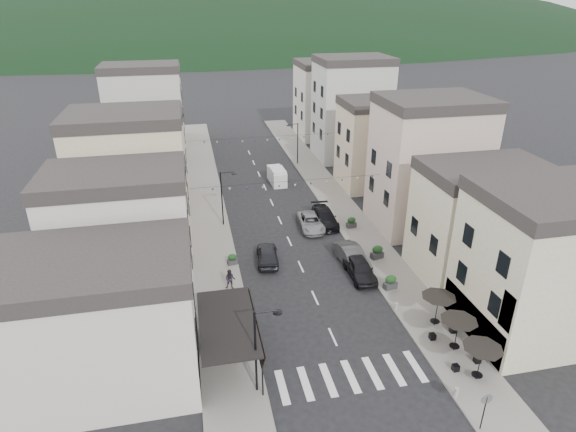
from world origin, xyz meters
The scene contains 30 objects.
ground centered at (0.00, 0.00, 0.00)m, with size 700.00×700.00×0.00m, color black.
sidewalk_left centered at (-7.50, 32.00, 0.06)m, with size 4.00×76.00×0.12m, color slate.
sidewalk_right centered at (7.50, 32.00, 0.06)m, with size 4.00×76.00×0.12m, color slate.
hill_backdrop centered at (0.00, 300.00, 0.00)m, with size 640.00×360.00×70.00m, color black.
boutique_building centered at (-15.50, 5.00, 4.00)m, with size 12.00×8.00×8.00m, color beige.
bistro_building centered at (14.50, 4.00, 5.00)m, with size 10.00×8.00×10.00m, color #C1B699.
boutique_awning centered at (-7.25, 5.00, 3.11)m, with size 3.77×7.50×3.28m.
buildings_row_left centered at (-14.50, 37.75, 6.12)m, with size 10.20×54.16×14.00m.
buildings_row_right centered at (14.50, 36.59, 6.32)m, with size 10.20×54.16×14.50m.
cafe_terrace centered at (7.70, 2.80, 2.36)m, with size 2.50×8.10×2.53m.
streetlamp_left_near centered at (-5.82, 2.00, 3.70)m, with size 1.70×0.56×6.00m.
streetlamp_left_far centered at (-5.82, 26.00, 3.70)m, with size 1.70×0.56×6.00m.
streetlamp_right_far centered at (5.82, 44.00, 3.70)m, with size 1.70×0.56×6.00m.
traffic_sign centered at (5.80, -3.50, 1.93)m, with size 0.70×0.07×2.70m.
bollards centered at (0.00, 5.50, 0.42)m, with size 11.66×10.26×0.60m.
bunting_near centered at (0.00, 22.00, 5.65)m, with size 19.00×0.28×0.62m.
bunting_far centered at (0.00, 38.00, 5.65)m, with size 19.00×0.28×0.62m.
parked_car_a centered at (4.60, 13.31, 0.84)m, with size 1.98×4.91×1.67m, color black.
parked_car_b centered at (4.60, 15.43, 0.84)m, with size 1.78×5.12×1.69m, color #333335.
parked_car_c centered at (2.80, 23.37, 0.71)m, with size 2.37×5.14×1.43m, color gray.
parked_car_d centered at (4.51, 24.09, 0.79)m, with size 2.22×5.47×1.59m, color black.
parked_car_e centered at (-2.80, 17.45, 0.79)m, with size 1.87×4.65×1.59m, color black.
delivery_van centered at (1.80, 37.13, 1.03)m, with size 1.90×4.46×2.11m.
pedestrian_a centered at (-6.32, 9.81, 1.06)m, with size 0.69×0.45×1.89m, color black.
pedestrian_b centered at (-6.57, 13.60, 1.00)m, with size 0.86×0.67×1.76m, color #241E28.
planter_la centered at (-7.13, 5.98, 0.69)m, with size 1.09×0.64×1.18m.
planter_lb centered at (-6.00, 17.54, 0.61)m, with size 0.98×0.66×1.01m.
planter_ra centered at (6.42, 10.89, 0.72)m, with size 1.21×0.83×1.24m.
planter_rb centered at (7.21, 15.89, 0.74)m, with size 1.27×0.92×1.28m.
planter_rc centered at (6.97, 22.54, 0.67)m, with size 1.10×0.74×1.14m.
Camera 1 is at (-8.85, -20.40, 22.45)m, focal length 30.00 mm.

